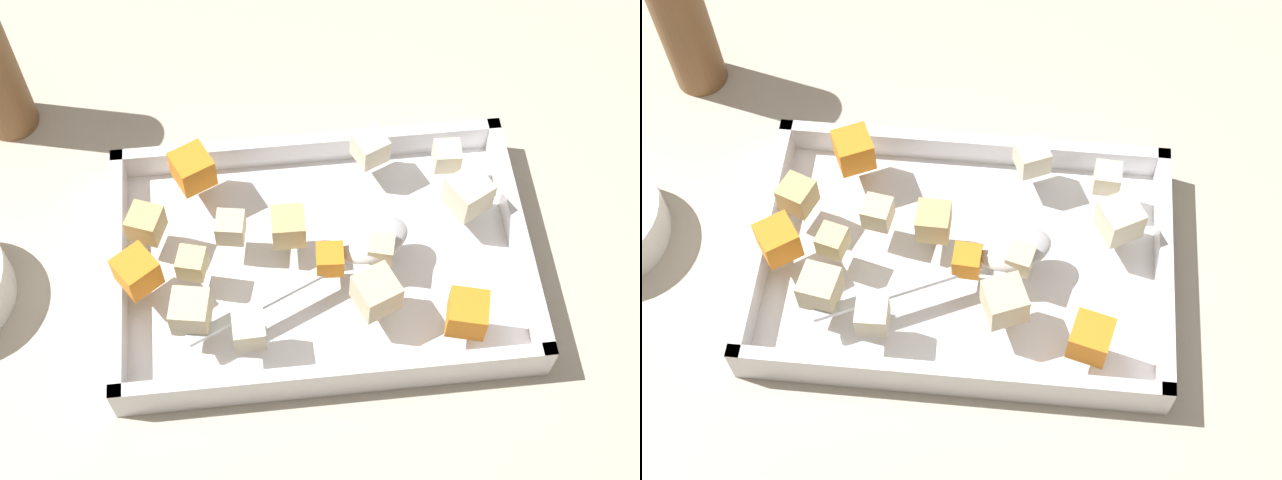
# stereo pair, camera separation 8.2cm
# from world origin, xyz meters

# --- Properties ---
(ground_plane) EXTENTS (4.00, 4.00, 0.00)m
(ground_plane) POSITION_xyz_m (0.00, 0.00, 0.00)
(ground_plane) COLOR #BCB29E
(baking_dish) EXTENTS (0.38, 0.25, 0.05)m
(baking_dish) POSITION_xyz_m (0.01, -0.02, 0.01)
(baking_dish) COLOR silver
(baking_dish) RESTS_ON ground_plane
(carrot_chunk_mid_left) EXTENTS (0.04, 0.04, 0.03)m
(carrot_chunk_mid_left) POSITION_xyz_m (-0.10, 0.06, 0.06)
(carrot_chunk_mid_left) COLOR orange
(carrot_chunk_mid_left) RESTS_ON baking_dish
(carrot_chunk_heap_side) EXTENTS (0.03, 0.03, 0.02)m
(carrot_chunk_heap_side) POSITION_xyz_m (0.01, -0.04, 0.06)
(carrot_chunk_heap_side) COLOR orange
(carrot_chunk_heap_side) RESTS_ON baking_dish
(carrot_chunk_rim_edge) EXTENTS (0.04, 0.04, 0.03)m
(carrot_chunk_rim_edge) POSITION_xyz_m (0.12, -0.11, 0.06)
(carrot_chunk_rim_edge) COLOR orange
(carrot_chunk_rim_edge) RESTS_ON baking_dish
(carrot_chunk_corner_ne) EXTENTS (0.04, 0.04, 0.03)m
(carrot_chunk_corner_ne) POSITION_xyz_m (-0.15, -0.04, 0.06)
(carrot_chunk_corner_ne) COLOR orange
(carrot_chunk_corner_ne) RESTS_ON baking_dish
(potato_chunk_heap_top) EXTENTS (0.04, 0.04, 0.03)m
(potato_chunk_heap_top) POSITION_xyz_m (-0.11, -0.08, 0.06)
(potato_chunk_heap_top) COLOR beige
(potato_chunk_heap_top) RESTS_ON baking_dish
(potato_chunk_near_right) EXTENTS (0.03, 0.03, 0.03)m
(potato_chunk_near_right) POSITION_xyz_m (-0.06, -0.10, 0.06)
(potato_chunk_near_right) COLOR beige
(potato_chunk_near_right) RESTS_ON baking_dish
(potato_chunk_corner_sw) EXTENTS (0.03, 0.03, 0.02)m
(potato_chunk_corner_sw) POSITION_xyz_m (0.06, -0.04, 0.06)
(potato_chunk_corner_sw) COLOR beige
(potato_chunk_corner_sw) RESTS_ON baking_dish
(potato_chunk_near_left) EXTENTS (0.04, 0.04, 0.03)m
(potato_chunk_near_left) POSITION_xyz_m (0.05, -0.08, 0.06)
(potato_chunk_near_left) COLOR beige
(potato_chunk_near_left) RESTS_ON baking_dish
(potato_chunk_far_left) EXTENTS (0.03, 0.03, 0.03)m
(potato_chunk_far_left) POSITION_xyz_m (-0.02, -0.01, 0.06)
(potato_chunk_far_left) COLOR tan
(potato_chunk_far_left) RESTS_ON baking_dish
(potato_chunk_under_handle) EXTENTS (0.03, 0.03, 0.02)m
(potato_chunk_under_handle) POSITION_xyz_m (-0.07, -0.00, 0.06)
(potato_chunk_under_handle) COLOR beige
(potato_chunk_under_handle) RESTS_ON baking_dish
(potato_chunk_center) EXTENTS (0.05, 0.05, 0.03)m
(potato_chunk_center) POSITION_xyz_m (0.14, 0.01, 0.06)
(potato_chunk_center) COLOR beige
(potato_chunk_center) RESTS_ON baking_dish
(potato_chunk_front_center) EXTENTS (0.03, 0.03, 0.02)m
(potato_chunk_front_center) POSITION_xyz_m (-0.11, -0.03, 0.06)
(potato_chunk_front_center) COLOR #E0CC89
(potato_chunk_front_center) RESTS_ON baking_dish
(potato_chunk_far_right) EXTENTS (0.04, 0.04, 0.03)m
(potato_chunk_far_right) POSITION_xyz_m (-0.15, 0.01, 0.06)
(potato_chunk_far_right) COLOR tan
(potato_chunk_far_right) RESTS_ON baking_dish
(parsnip_chunk_mid_right) EXTENTS (0.03, 0.03, 0.02)m
(parsnip_chunk_mid_right) POSITION_xyz_m (0.13, 0.06, 0.06)
(parsnip_chunk_mid_right) COLOR beige
(parsnip_chunk_mid_right) RESTS_ON baking_dish
(parsnip_chunk_near_spoon) EXTENTS (0.04, 0.04, 0.03)m
(parsnip_chunk_near_spoon) POSITION_xyz_m (0.06, 0.07, 0.06)
(parsnip_chunk_near_spoon) COLOR beige
(parsnip_chunk_near_spoon) RESTS_ON baking_dish
(serving_spoon) EXTENTS (0.21, 0.11, 0.02)m
(serving_spoon) POSITION_xyz_m (0.04, -0.03, 0.05)
(serving_spoon) COLOR silver
(serving_spoon) RESTS_ON baking_dish
(pepper_mill) EXTENTS (0.05, 0.05, 0.21)m
(pepper_mill) POSITION_xyz_m (-0.29, 0.19, 0.09)
(pepper_mill) COLOR brown
(pepper_mill) RESTS_ON ground_plane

